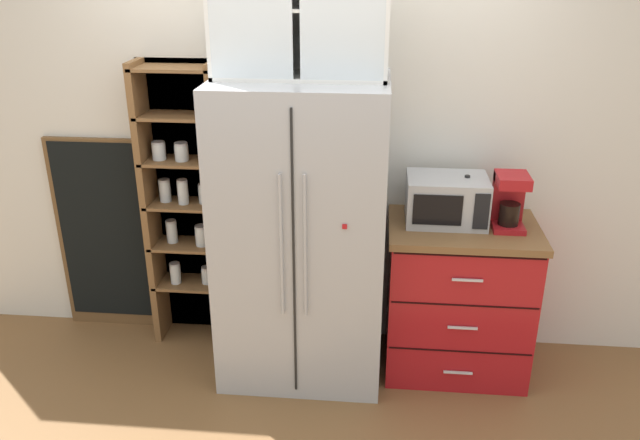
{
  "coord_description": "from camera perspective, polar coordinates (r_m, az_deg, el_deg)",
  "views": [
    {
      "loc": [
        0.41,
        -3.2,
        2.31
      ],
      "look_at": [
        0.1,
        -0.0,
        0.95
      ],
      "focal_mm": 35.55,
      "sensor_mm": 36.0,
      "label": 1
    }
  ],
  "objects": [
    {
      "name": "bottle_clear",
      "position": [
        3.62,
        12.88,
        1.49
      ],
      "size": [
        0.06,
        0.06,
        0.24
      ],
      "color": "silver",
      "rests_on": "counter_cabinet"
    },
    {
      "name": "refrigerator",
      "position": [
        3.54,
        -1.61,
        -1.22
      ],
      "size": [
        0.91,
        0.72,
        1.72
      ],
      "color": "#ADAFB5",
      "rests_on": "ground"
    },
    {
      "name": "upper_cabinet",
      "position": [
        3.29,
        -1.75,
        18.5
      ],
      "size": [
        0.88,
        0.32,
        0.67
      ],
      "color": "silver",
      "rests_on": "refrigerator"
    },
    {
      "name": "pantry_shelf_column",
      "position": [
        3.94,
        -11.81,
        1.5
      ],
      "size": [
        0.52,
        0.27,
        1.76
      ],
      "color": "brown",
      "rests_on": "ground"
    },
    {
      "name": "mug_cream",
      "position": [
        3.62,
        12.86,
        0.44
      ],
      "size": [
        0.12,
        0.08,
        0.08
      ],
      "color": "silver",
      "rests_on": "counter_cabinet"
    },
    {
      "name": "wall_back_cream",
      "position": [
        3.77,
        -0.94,
        7.03
      ],
      "size": [
        5.03,
        0.1,
        2.55
      ],
      "primitive_type": "cube",
      "color": "silver",
      "rests_on": "ground"
    },
    {
      "name": "mug_red",
      "position": [
        3.56,
        12.97,
        0.18
      ],
      "size": [
        0.11,
        0.08,
        0.1
      ],
      "color": "red",
      "rests_on": "counter_cabinet"
    },
    {
      "name": "bottle_cobalt",
      "position": [
        3.6,
        12.92,
        1.64
      ],
      "size": [
        0.07,
        0.07,
        0.27
      ],
      "color": "navy",
      "rests_on": "counter_cabinet"
    },
    {
      "name": "chalkboard_menu",
      "position": [
        4.27,
        -18.87,
        -1.3
      ],
      "size": [
        0.6,
        0.04,
        1.28
      ],
      "color": "brown",
      "rests_on": "ground"
    },
    {
      "name": "ground_plane",
      "position": [
        3.97,
        -1.47,
        -12.63
      ],
      "size": [
        10.74,
        10.74,
        0.0
      ],
      "primitive_type": "plane",
      "color": "brown"
    },
    {
      "name": "coffee_maker",
      "position": [
        3.58,
        16.67,
        1.72
      ],
      "size": [
        0.17,
        0.2,
        0.31
      ],
      "color": "#A8161C",
      "rests_on": "counter_cabinet"
    },
    {
      "name": "microwave",
      "position": [
        3.57,
        11.3,
        1.81
      ],
      "size": [
        0.44,
        0.33,
        0.26
      ],
      "color": "#ADAFB5",
      "rests_on": "counter_cabinet"
    },
    {
      "name": "counter_cabinet",
      "position": [
        3.79,
        12.25,
        -6.82
      ],
      "size": [
        0.83,
        0.59,
        0.92
      ],
      "color": "#A8161C",
      "rests_on": "ground"
    }
  ]
}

